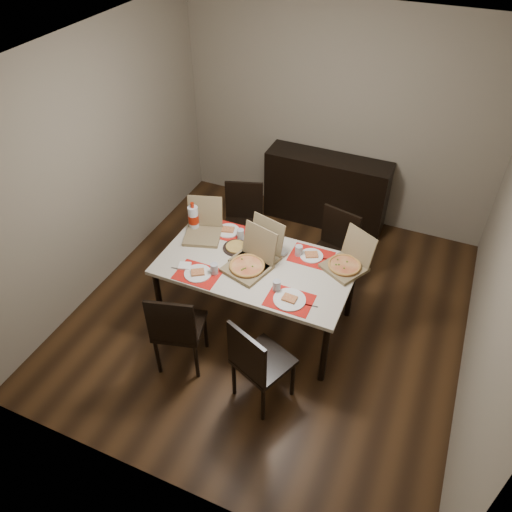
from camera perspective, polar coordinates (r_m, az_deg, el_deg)
name	(u,v)px	position (r m, az deg, el deg)	size (l,w,h in m)	color
ground	(271,312)	(5.27, 1.75, -6.37)	(3.80, 4.00, 0.02)	#3E2613
room_walls	(293,142)	(4.54, 4.30, 12.81)	(3.84, 4.02, 2.62)	gray
sideboard	(326,190)	(6.30, 7.99, 7.45)	(1.50, 0.40, 0.90)	black
dining_table	(256,270)	(4.70, 0.00, -1.56)	(1.80, 1.00, 0.75)	beige
chair_near_left	(177,328)	(4.47, -9.04, -8.10)	(0.51, 0.51, 0.93)	black
chair_near_right	(257,362)	(4.18, 0.14, -11.98)	(0.55, 0.55, 0.93)	black
chair_far_left	(243,220)	(5.62, -1.45, 4.15)	(0.53, 0.53, 0.93)	black
chair_far_right	(333,249)	(5.27, 8.80, 0.78)	(0.51, 0.51, 0.93)	black
setting_near_left	(200,272)	(4.57, -6.37, -1.78)	(0.47, 0.30, 0.11)	red
setting_near_right	(286,296)	(4.32, 3.49, -4.60)	(0.45, 0.30, 0.11)	red
setting_far_left	(230,231)	(5.03, -3.01, 2.87)	(0.43, 0.30, 0.11)	red
setting_far_right	(308,254)	(4.76, 5.93, 0.19)	(0.46, 0.30, 0.11)	red
napkin_loose	(254,263)	(4.66, -0.21, -0.78)	(0.12, 0.11, 0.02)	white
pizza_box_center	(249,263)	(4.58, -0.77, -0.85)	(0.46, 0.49, 0.37)	olive
pizza_box_right	(347,263)	(4.66, 10.36, -0.79)	(0.48, 0.49, 0.34)	olive
pizza_box_left	(203,230)	(5.00, -6.03, 3.02)	(0.45, 0.47, 0.35)	olive
pizza_box_extra	(258,254)	(4.68, 0.23, 0.27)	(0.46, 0.49, 0.37)	olive
faina_plate	(236,247)	(4.83, -2.28, 0.99)	(0.26, 0.26, 0.03)	black
dip_bowl	(282,253)	(4.77, 2.96, 0.38)	(0.11, 0.11, 0.03)	white
soda_bottle	(193,218)	(5.04, -7.16, 4.31)	(0.11, 0.11, 0.32)	silver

